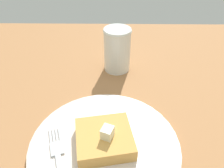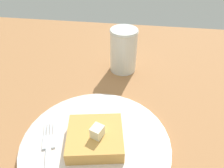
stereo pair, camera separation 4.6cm
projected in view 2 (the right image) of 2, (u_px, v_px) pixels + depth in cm
name	position (u px, v px, depth cm)	size (l,w,h in cm)	color
table_surface	(85.00, 150.00, 39.52)	(111.89, 111.89, 1.80)	#A67044
plate	(96.00, 144.00, 38.77)	(26.39, 26.39, 1.13)	silver
toast_slice_center	(95.00, 138.00, 37.66)	(8.74, 9.46, 2.62)	gold
butter_pat_primary	(97.00, 134.00, 35.41)	(2.00, 1.80, 2.00)	#EFECCA
fork	(48.00, 154.00, 36.44)	(15.62, 6.49, 0.36)	silver
syrup_jar	(123.00, 51.00, 55.39)	(6.97, 6.97, 11.26)	#5C290F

